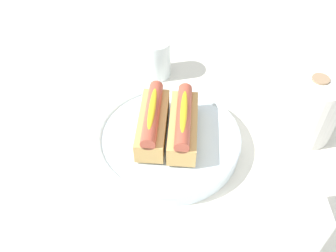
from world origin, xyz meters
The scene contains 7 objects.
ground_plane centered at (0.00, 0.00, 0.00)m, with size 2.40×2.40×0.00m, color silver.
serving_bowl centered at (0.01, 0.02, 0.02)m, with size 0.27×0.27×0.04m.
hotdog_front centered at (0.00, -0.01, 0.06)m, with size 0.16×0.08×0.06m.
hotdog_back centered at (0.01, 0.04, 0.06)m, with size 0.16×0.08×0.06m.
water_glass centered at (-0.22, 0.01, 0.04)m, with size 0.07×0.07×0.09m.
paper_towel_roll centered at (-0.01, 0.28, 0.07)m, with size 0.11×0.11×0.13m.
napkin_box centered at (0.22, 0.17, 0.07)m, with size 0.11×0.04×0.15m, color white.
Camera 1 is at (0.46, -0.03, 0.53)m, focal length 38.67 mm.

